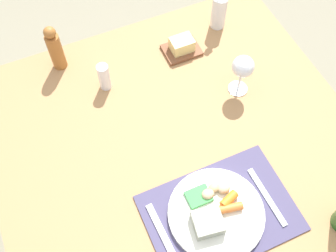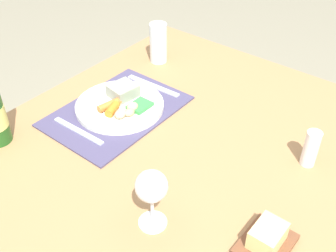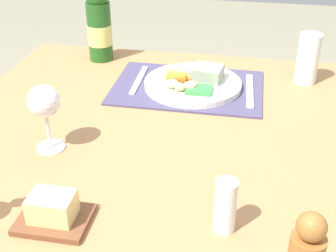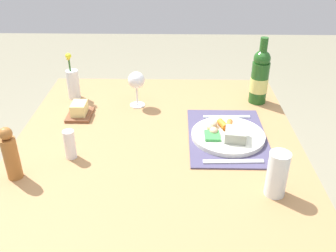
{
  "view_description": "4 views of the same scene",
  "coord_description": "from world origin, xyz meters",
  "px_view_note": "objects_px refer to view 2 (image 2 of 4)",
  "views": [
    {
      "loc": [
        -0.28,
        -0.57,
        1.9
      ],
      "look_at": [
        -0.03,
        0.01,
        0.86
      ],
      "focal_mm": 43.92,
      "sensor_mm": 36.0,
      "label": 1
    },
    {
      "loc": [
        0.73,
        0.51,
        1.51
      ],
      "look_at": [
        0.03,
        -0.05,
        0.81
      ],
      "focal_mm": 44.02,
      "sensor_mm": 36.0,
      "label": 2
    },
    {
      "loc": [
        -0.15,
        0.93,
        1.34
      ],
      "look_at": [
        0.02,
        0.01,
        0.79
      ],
      "focal_mm": 49.82,
      "sensor_mm": 36.0,
      "label": 3
    },
    {
      "loc": [
        -1.23,
        -0.07,
        1.51
      ],
      "look_at": [
        -0.0,
        -0.04,
        0.81
      ],
      "focal_mm": 40.7,
      "sensor_mm": 36.0,
      "label": 4
    }
  ],
  "objects_px": {
    "butter_dish": "(267,239)",
    "dinner_plate": "(121,103)",
    "fork": "(153,86)",
    "wine_glass": "(152,188)",
    "water_tumbler": "(158,45)",
    "salt_shaker": "(311,148)",
    "knife": "(78,131)",
    "dining_table": "(188,163)"
  },
  "relations": [
    {
      "from": "butter_dish",
      "to": "wine_glass",
      "type": "distance_m",
      "value": 0.27
    },
    {
      "from": "knife",
      "to": "water_tumbler",
      "type": "xyz_separation_m",
      "value": [
        -0.48,
        -0.09,
        0.06
      ]
    },
    {
      "from": "dining_table",
      "to": "wine_glass",
      "type": "relative_size",
      "value": 7.31
    },
    {
      "from": "knife",
      "to": "salt_shaker",
      "type": "height_order",
      "value": "salt_shaker"
    },
    {
      "from": "dining_table",
      "to": "knife",
      "type": "bearing_deg",
      "value": -60.21
    },
    {
      "from": "butter_dish",
      "to": "wine_glass",
      "type": "relative_size",
      "value": 0.83
    },
    {
      "from": "fork",
      "to": "wine_glass",
      "type": "height_order",
      "value": "wine_glass"
    },
    {
      "from": "knife",
      "to": "salt_shaker",
      "type": "distance_m",
      "value": 0.65
    },
    {
      "from": "dining_table",
      "to": "dinner_plate",
      "type": "height_order",
      "value": "dinner_plate"
    },
    {
      "from": "wine_glass",
      "to": "salt_shaker",
      "type": "height_order",
      "value": "wine_glass"
    },
    {
      "from": "fork",
      "to": "salt_shaker",
      "type": "distance_m",
      "value": 0.56
    },
    {
      "from": "dining_table",
      "to": "water_tumbler",
      "type": "xyz_separation_m",
      "value": [
        -0.32,
        -0.37,
        0.14
      ]
    },
    {
      "from": "fork",
      "to": "salt_shaker",
      "type": "xyz_separation_m",
      "value": [
        0.03,
        0.56,
        0.04
      ]
    },
    {
      "from": "fork",
      "to": "water_tumbler",
      "type": "bearing_deg",
      "value": -148.48
    },
    {
      "from": "water_tumbler",
      "to": "salt_shaker",
      "type": "height_order",
      "value": "water_tumbler"
    },
    {
      "from": "butter_dish",
      "to": "salt_shaker",
      "type": "distance_m",
      "value": 0.31
    },
    {
      "from": "dining_table",
      "to": "knife",
      "type": "distance_m",
      "value": 0.33
    },
    {
      "from": "dinner_plate",
      "to": "knife",
      "type": "relative_size",
      "value": 1.43
    },
    {
      "from": "dining_table",
      "to": "salt_shaker",
      "type": "height_order",
      "value": "salt_shaker"
    },
    {
      "from": "water_tumbler",
      "to": "butter_dish",
      "type": "relative_size",
      "value": 1.13
    },
    {
      "from": "dinner_plate",
      "to": "salt_shaker",
      "type": "xyz_separation_m",
      "value": [
        -0.13,
        0.56,
        0.03
      ]
    },
    {
      "from": "dining_table",
      "to": "wine_glass",
      "type": "height_order",
      "value": "wine_glass"
    },
    {
      "from": "dining_table",
      "to": "butter_dish",
      "type": "height_order",
      "value": "butter_dish"
    },
    {
      "from": "butter_dish",
      "to": "dinner_plate",
      "type": "bearing_deg",
      "value": -106.52
    },
    {
      "from": "water_tumbler",
      "to": "salt_shaker",
      "type": "bearing_deg",
      "value": 74.64
    },
    {
      "from": "water_tumbler",
      "to": "wine_glass",
      "type": "xyz_separation_m",
      "value": [
        0.59,
        0.47,
        0.05
      ]
    },
    {
      "from": "salt_shaker",
      "to": "butter_dish",
      "type": "bearing_deg",
      "value": 7.12
    },
    {
      "from": "water_tumbler",
      "to": "fork",
      "type": "bearing_deg",
      "value": 33.85
    },
    {
      "from": "dining_table",
      "to": "butter_dish",
      "type": "relative_size",
      "value": 8.84
    },
    {
      "from": "butter_dish",
      "to": "salt_shaker",
      "type": "relative_size",
      "value": 1.24
    },
    {
      "from": "knife",
      "to": "butter_dish",
      "type": "distance_m",
      "value": 0.61
    },
    {
      "from": "dining_table",
      "to": "water_tumbler",
      "type": "height_order",
      "value": "water_tumbler"
    },
    {
      "from": "dinner_plate",
      "to": "knife",
      "type": "distance_m",
      "value": 0.17
    },
    {
      "from": "fork",
      "to": "water_tumbler",
      "type": "height_order",
      "value": "water_tumbler"
    },
    {
      "from": "wine_glass",
      "to": "salt_shaker",
      "type": "relative_size",
      "value": 1.49
    },
    {
      "from": "dining_table",
      "to": "butter_dish",
      "type": "xyz_separation_m",
      "value": [
        0.17,
        0.33,
        0.1
      ]
    },
    {
      "from": "fork",
      "to": "knife",
      "type": "relative_size",
      "value": 1.08
    },
    {
      "from": "wine_glass",
      "to": "salt_shaker",
      "type": "xyz_separation_m",
      "value": [
        -0.41,
        0.19,
        -0.06
      ]
    },
    {
      "from": "fork",
      "to": "knife",
      "type": "bearing_deg",
      "value": -4.72
    },
    {
      "from": "water_tumbler",
      "to": "salt_shaker",
      "type": "distance_m",
      "value": 0.69
    },
    {
      "from": "butter_dish",
      "to": "water_tumbler",
      "type": "bearing_deg",
      "value": -124.7
    },
    {
      "from": "water_tumbler",
      "to": "butter_dish",
      "type": "xyz_separation_m",
      "value": [
        0.49,
        0.7,
        -0.04
      ]
    }
  ]
}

